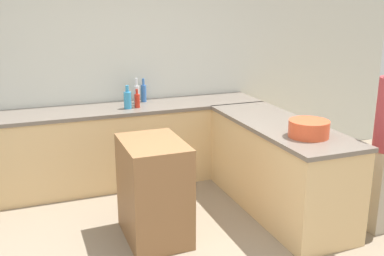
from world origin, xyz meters
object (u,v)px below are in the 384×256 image
at_px(mixing_bowl, 309,129).
at_px(water_bottle_blue, 144,93).
at_px(dish_soap_bottle, 128,99).
at_px(hot_sauce_bottle, 137,100).
at_px(wine_bottle_dark, 137,95).
at_px(vinegar_bottle_clear, 137,95).
at_px(island_table, 154,190).

height_order(mixing_bowl, water_bottle_blue, water_bottle_blue).
distance_m(mixing_bowl, dish_soap_bottle, 2.06).
xyz_separation_m(water_bottle_blue, hot_sauce_bottle, (-0.15, -0.27, -0.03)).
height_order(wine_bottle_dark, dish_soap_bottle, dish_soap_bottle).
height_order(hot_sauce_bottle, vinegar_bottle_clear, vinegar_bottle_clear).
xyz_separation_m(island_table, vinegar_bottle_clear, (0.21, 1.37, 0.58)).
height_order(island_table, mixing_bowl, mixing_bowl).
relative_size(mixing_bowl, dish_soap_bottle, 1.37).
relative_size(island_table, hot_sauce_bottle, 4.28).
distance_m(wine_bottle_dark, dish_soap_bottle, 0.29).
relative_size(mixing_bowl, vinegar_bottle_clear, 1.13).
distance_m(hot_sauce_bottle, dish_soap_bottle, 0.11).
xyz_separation_m(mixing_bowl, water_bottle_blue, (-0.99, 1.92, 0.04)).
bearing_deg(dish_soap_bottle, hot_sauce_bottle, 4.99).
relative_size(water_bottle_blue, wine_bottle_dark, 1.21).
relative_size(mixing_bowl, wine_bottle_dark, 1.56).
bearing_deg(dish_soap_bottle, mixing_bowl, -52.49).
xyz_separation_m(water_bottle_blue, dish_soap_bottle, (-0.26, -0.28, -0.01)).
bearing_deg(hot_sauce_bottle, island_table, -98.34).
height_order(wine_bottle_dark, hot_sauce_bottle, wine_bottle_dark).
height_order(water_bottle_blue, dish_soap_bottle, water_bottle_blue).
bearing_deg(hot_sauce_bottle, wine_bottle_dark, 77.50).
bearing_deg(wine_bottle_dark, island_table, -98.97).
relative_size(mixing_bowl, hot_sauce_bottle, 1.69).
xyz_separation_m(wine_bottle_dark, hot_sauce_bottle, (-0.05, -0.23, -0.01)).
height_order(mixing_bowl, hot_sauce_bottle, hot_sauce_bottle).
xyz_separation_m(island_table, dish_soap_bottle, (0.08, 1.26, 0.56)).
xyz_separation_m(island_table, water_bottle_blue, (0.34, 1.55, 0.57)).
distance_m(island_table, hot_sauce_bottle, 1.40).
distance_m(wine_bottle_dark, vinegar_bottle_clear, 0.14).
bearing_deg(vinegar_bottle_clear, mixing_bowl, -57.23).
bearing_deg(island_table, mixing_bowl, -15.51).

